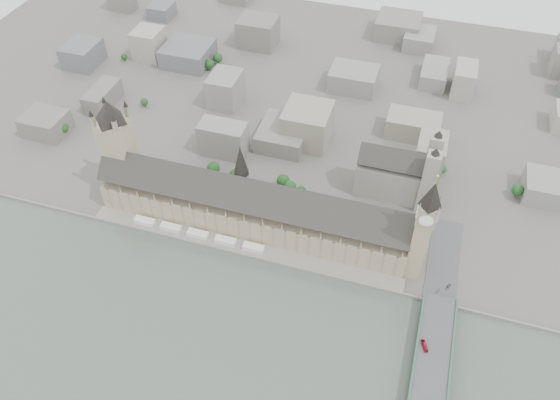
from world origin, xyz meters
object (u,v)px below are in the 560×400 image
(car_approach, at_px, (448,287))
(victoria_tower, at_px, (118,145))
(westminster_abbey, at_px, (398,174))
(red_bus_north, at_px, (425,346))
(elizabeth_tower, at_px, (424,225))
(westminster_bridge, at_px, (428,388))
(palace_of_westminster, at_px, (252,207))

(car_approach, bearing_deg, victoria_tower, -161.63)
(westminster_abbey, bearing_deg, red_bus_north, -74.19)
(elizabeth_tower, distance_m, victoria_tower, 260.64)
(elizabeth_tower, height_order, car_approach, elizabeth_tower)
(car_approach, bearing_deg, westminster_abbey, 143.42)
(westminster_bridge, bearing_deg, palace_of_westminster, 146.51)
(car_approach, bearing_deg, red_bus_north, -76.69)
(elizabeth_tower, height_order, westminster_bridge, elizabeth_tower)
(red_bus_north, distance_m, car_approach, 57.00)
(car_approach, bearing_deg, palace_of_westminster, -163.95)
(westminster_bridge, bearing_deg, red_bus_north, 104.61)
(palace_of_westminster, distance_m, westminster_bridge, 195.05)
(elizabeth_tower, bearing_deg, palace_of_westminster, 175.15)
(palace_of_westminster, distance_m, car_approach, 168.40)
(westminster_abbey, bearing_deg, elizabeth_tower, -72.71)
(palace_of_westminster, xyz_separation_m, elizabeth_tower, (138.00, -11.70, 35.38))
(palace_of_westminster, bearing_deg, westminster_bridge, -33.49)
(palace_of_westminster, bearing_deg, victoria_tower, 177.04)
(elizabeth_tower, relative_size, westminster_abbey, 1.58)
(westminster_bridge, distance_m, westminster_abbey, 190.56)
(westminster_abbey, distance_m, red_bus_north, 162.65)
(westminster_abbey, bearing_deg, victoria_tower, -163.50)
(westminster_abbey, xyz_separation_m, car_approach, (55.24, -100.04, -14.03))
(palace_of_westminster, bearing_deg, red_bus_north, -27.48)
(victoria_tower, distance_m, westminster_bridge, 309.91)
(elizabeth_tower, distance_m, westminster_abbey, 96.91)
(westminster_abbey, bearing_deg, westminster_bridge, -74.36)
(palace_of_westminster, xyz_separation_m, westminster_bridge, (162.00, -107.20, -17.58))
(palace_of_westminster, distance_m, westminster_abbey, 134.09)
(palace_of_westminster, xyz_separation_m, westminster_abbey, (110.92, 75.30, 2.38))
(victoria_tower, xyz_separation_m, red_bus_north, (277.08, -86.95, -43.61))
(palace_of_westminster, relative_size, westminster_abbey, 3.90)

